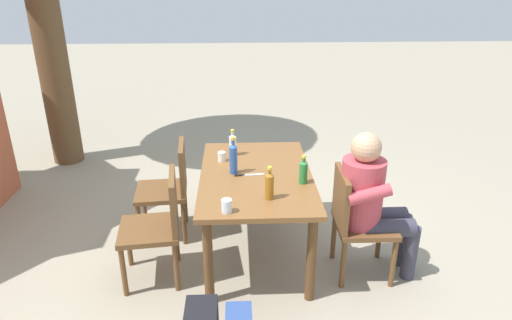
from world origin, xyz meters
TOP-DOWN VIEW (x-y plane):
  - ground_plane at (0.00, 0.00)m, footprint 24.00×24.00m
  - dining_table at (0.00, 0.00)m, footprint 1.41×0.89m
  - chair_near_left at (-0.32, -0.74)m, footprint 0.45×0.45m
  - chair_far_left at (-0.31, 0.74)m, footprint 0.49×0.49m
  - chair_far_right at (0.32, 0.74)m, footprint 0.47×0.47m
  - person_in_white_shirt at (-0.32, -0.85)m, footprint 0.47×0.61m
  - bottle_clear at (0.41, 0.19)m, footprint 0.06×0.06m
  - bottle_green at (-0.18, -0.35)m, footprint 0.06×0.06m
  - bottle_amber at (-0.43, -0.08)m, footprint 0.06×0.06m
  - bottle_blue at (0.02, 0.18)m, footprint 0.06×0.06m
  - cup_white at (0.28, 0.28)m, footprint 0.07×0.07m
  - cup_glass at (-0.61, 0.22)m, footprint 0.07×0.07m
  - table_knife at (-0.03, 0.07)m, footprint 0.04×0.24m

SIDE VIEW (x-z plane):
  - ground_plane at x=0.00m, z-range 0.00..0.00m
  - chair_near_left at x=-0.32m, z-range 0.05..0.92m
  - chair_far_left at x=-0.31m, z-range 0.05..0.92m
  - chair_far_right at x=0.32m, z-range 0.05..0.92m
  - dining_table at x=0.00m, z-range 0.27..1.00m
  - person_in_white_shirt at x=-0.32m, z-range 0.07..1.25m
  - table_knife at x=-0.03m, z-range 0.73..0.74m
  - cup_white at x=0.28m, z-range 0.73..0.81m
  - cup_glass at x=-0.61m, z-range 0.73..0.83m
  - bottle_green at x=-0.18m, z-range 0.72..0.94m
  - bottle_clear at x=0.41m, z-range 0.72..0.95m
  - bottle_amber at x=-0.43m, z-range 0.71..0.96m
  - bottle_blue at x=0.02m, z-range 0.71..1.02m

